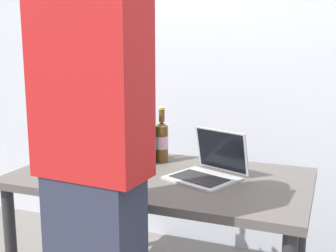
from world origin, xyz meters
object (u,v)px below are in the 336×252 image
(beer_bottle_brown, at_px, (145,141))
(beer_bottle_green, at_px, (150,142))
(beer_bottle_amber, at_px, (146,138))
(coffee_mug, at_px, (97,157))
(person_figure, at_px, (93,172))
(laptop, at_px, (209,168))
(beer_bottle_dark, at_px, (162,140))

(beer_bottle_brown, bearing_deg, beer_bottle_green, -47.66)
(beer_bottle_amber, bearing_deg, coffee_mug, -119.82)
(beer_bottle_amber, relative_size, beer_bottle_green, 0.84)
(person_figure, xyz_separation_m, coffee_mug, (-0.38, 0.65, -0.14))
(laptop, xyz_separation_m, beer_bottle_dark, (-0.33, 0.19, 0.07))
(beer_bottle_dark, distance_m, person_figure, 0.84)
(beer_bottle_amber, relative_size, coffee_mug, 2.49)
(beer_bottle_brown, xyz_separation_m, coffee_mug, (-0.21, -0.18, -0.07))
(laptop, bearing_deg, beer_bottle_dark, 150.27)
(beer_bottle_brown, bearing_deg, beer_bottle_dark, 3.59)
(person_figure, bearing_deg, beer_bottle_amber, 102.90)
(coffee_mug, bearing_deg, laptop, -0.31)
(person_figure, distance_m, coffee_mug, 0.77)
(person_figure, bearing_deg, beer_bottle_dark, 95.01)
(beer_bottle_green, height_order, beer_bottle_brown, beer_bottle_green)
(beer_bottle_dark, height_order, beer_bottle_brown, beer_bottle_dark)
(beer_bottle_amber, xyz_separation_m, coffee_mug, (-0.16, -0.28, -0.06))
(laptop, distance_m, coffee_mug, 0.63)
(beer_bottle_brown, distance_m, coffee_mug, 0.28)
(beer_bottle_dark, height_order, person_figure, person_figure)
(beer_bottle_amber, bearing_deg, person_figure, -77.10)
(beer_bottle_green, relative_size, coffee_mug, 2.97)
(coffee_mug, bearing_deg, beer_bottle_dark, 30.97)
(coffee_mug, bearing_deg, beer_bottle_brown, 40.59)
(laptop, height_order, beer_bottle_amber, beer_bottle_amber)
(beer_bottle_dark, xyz_separation_m, beer_bottle_brown, (-0.10, -0.01, -0.01))
(person_figure, bearing_deg, coffee_mug, 120.04)
(beer_bottle_green, xyz_separation_m, person_figure, (0.12, -0.77, 0.06))
(person_figure, bearing_deg, beer_bottle_brown, 101.69)
(laptop, xyz_separation_m, coffee_mug, (-0.63, 0.00, -0.00))
(beer_bottle_brown, distance_m, person_figure, 0.85)
(laptop, relative_size, beer_bottle_brown, 1.35)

